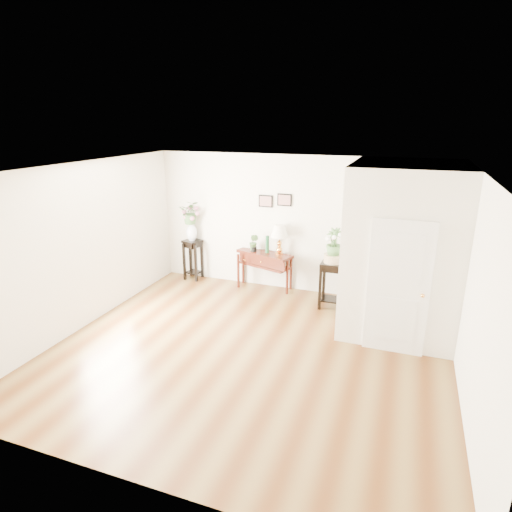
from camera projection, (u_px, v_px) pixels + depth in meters
The scene contains 21 objects.
floor at pixel (248, 351), 6.68m from camera, with size 6.00×5.50×0.02m, color brown.
ceiling at pixel (247, 170), 5.82m from camera, with size 6.00×5.50×0.02m, color white.
wall_back at pixel (296, 225), 8.71m from camera, with size 6.00×0.02×2.80m, color beige.
wall_front at pixel (137, 363), 3.78m from camera, with size 6.00×0.02×2.80m, color beige.
wall_left at pixel (82, 247), 7.22m from camera, with size 0.02×5.50×2.80m, color beige.
wall_right at pixel (475, 294), 5.27m from camera, with size 0.02×5.50×2.80m, color beige.
partition at pixel (403, 248), 7.15m from camera, with size 1.80×1.95×2.80m, color beige.
door at pixel (398, 289), 6.37m from camera, with size 0.90×0.05×2.10m, color silver.
art_print_left at pixel (266, 201), 8.76m from camera, with size 0.30×0.02×0.25m, color black.
art_print_right at pixel (284, 200), 8.62m from camera, with size 0.30×0.02×0.25m, color black.
wall_ornament at pixel (350, 205), 7.37m from camera, with size 0.51×0.51×0.07m, color tan.
console_table at pixel (264, 270), 9.04m from camera, with size 1.20×0.40×0.80m, color black.
table_lamp at pixel (279, 238), 8.70m from camera, with size 0.36×0.36×0.62m, color gold.
green_vase at pixel (267, 245), 8.84m from camera, with size 0.07×0.07×0.36m, color #154524.
potted_plant at pixel (254, 243), 8.94m from camera, with size 0.20×0.16×0.36m, color #3D6632.
plant_stand_a at pixel (193, 260), 9.58m from camera, with size 0.35×0.35×0.90m, color black.
porcelain_vase at pixel (192, 230), 9.38m from camera, with size 0.24×0.24×0.42m, color silver, non-canonical shape.
lily_arrangement at pixel (191, 211), 9.24m from camera, with size 0.47×0.41×0.52m, color #3D6632.
plant_stand_b at pixel (332, 285), 8.12m from camera, with size 0.43×0.43×0.90m, color black.
ceramic_bowl at pixel (333, 258), 7.95m from camera, with size 0.35×0.35×0.16m, color tan.
narcissus at pixel (334, 243), 7.86m from camera, with size 0.30×0.30×0.53m, color #3D6632.
Camera 1 is at (2.12, -5.50, 3.47)m, focal length 30.00 mm.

